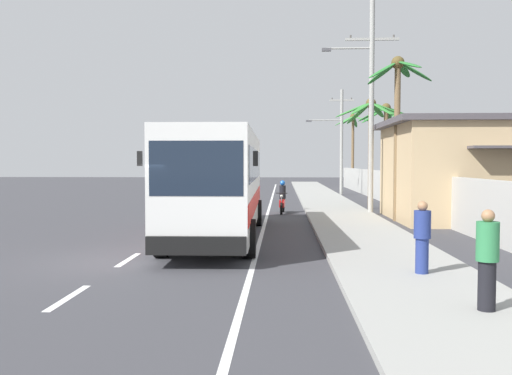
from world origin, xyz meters
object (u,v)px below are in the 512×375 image
Objects in this scene: pedestrian_near_kerb at (422,236)px; palm_nearest at (353,133)px; utility_pole_far at (340,139)px; coach_bus_foreground at (220,180)px; palm_second at (398,102)px; pedestrian_midwalk at (487,258)px; palm_fourth at (371,124)px; motorcycle_beside_bus at (282,200)px; palm_third at (386,130)px; utility_pole_mid at (370,101)px.

pedestrian_near_kerb is 0.22× the size of palm_nearest.
utility_pole_far is 10.10m from palm_nearest.
palm_nearest is at bearing 156.50° from pedestrian_near_kerb.
coach_bus_foreground is at bearing -160.30° from pedestrian_near_kerb.
coach_bus_foreground is at bearing -142.27° from palm_second.
palm_fourth is (1.51, 21.39, 3.63)m from pedestrian_midwalk.
coach_bus_foreground is at bearing 50.92° from pedestrian_midwalk.
palm_third is (6.45, 7.25, 3.89)m from motorcycle_beside_bus.
pedestrian_midwalk is at bearing -92.85° from utility_pole_mid.
utility_pole_far is at bearing 103.02° from palm_third.
palm_second is at bearing -88.68° from palm_fourth.
pedestrian_midwalk is (0.29, -2.99, 0.04)m from pedestrian_near_kerb.
palm_nearest is 1.15× the size of palm_third.
pedestrian_midwalk is 0.23× the size of palm_second.
coach_bus_foreground is 7.06× the size of pedestrian_midwalk.
palm_second is (1.94, 12.08, 4.19)m from pedestrian_near_kerb.
motorcycle_beside_bus is 6.46m from utility_pole_mid.
palm_second is at bearing -93.48° from palm_nearest.
palm_fourth is (0.32, -12.81, 0.23)m from utility_pole_far.
pedestrian_midwalk is at bearing -94.02° from palm_fourth.
pedestrian_midwalk is 15.72m from palm_second.
utility_pole_far is 1.32× the size of palm_third.
utility_pole_mid is (1.18, 14.78, 4.57)m from pedestrian_near_kerb.
palm_fourth is (-1.91, -22.61, -0.75)m from palm_nearest.
motorcycle_beside_bus is at bearing 76.54° from coach_bus_foreground.
palm_nearest is (2.53, 26.23, -0.15)m from utility_pole_mid.
palm_nearest reaches higher than coach_bus_foreground.
utility_pole_mid is 26.35m from palm_nearest.
palm_fourth is at bearing 156.09° from pedestrian_near_kerb.
palm_fourth is (-1.64, -4.35, 0.08)m from palm_third.
palm_third reaches higher than palm_fourth.
palm_nearest is (3.70, 41.01, 4.42)m from pedestrian_near_kerb.
utility_pole_mid is at bearing 157.11° from pedestrian_near_kerb.
palm_third is (1.96, -8.46, 0.15)m from utility_pole_far.
palm_second is 1.17× the size of palm_fourth.
utility_pole_far is (1.19, 34.20, 3.40)m from pedestrian_midwalk.
palm_second is at bearing 37.73° from coach_bus_foreground.
pedestrian_midwalk reaches higher than motorcycle_beside_bus.
palm_second is at bearing 152.54° from pedestrian_near_kerb.
utility_pole_far is 19.15m from palm_second.
motorcycle_beside_bus is 1.25× the size of pedestrian_near_kerb.
utility_pole_mid is at bearing 18.45° from pedestrian_midwalk.
coach_bus_foreground is 1.42× the size of utility_pole_far.
coach_bus_foreground is 5.95× the size of motorcycle_beside_bus.
pedestrian_midwalk is 0.16× the size of utility_pole_mid.
utility_pole_far is 12.82m from palm_fourth.
palm_second reaches higher than coach_bus_foreground.
pedestrian_midwalk is 21.75m from palm_fourth.
motorcycle_beside_bus is at bearing 172.68° from pedestrian_near_kerb.
utility_pole_far reaches higher than palm_second.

